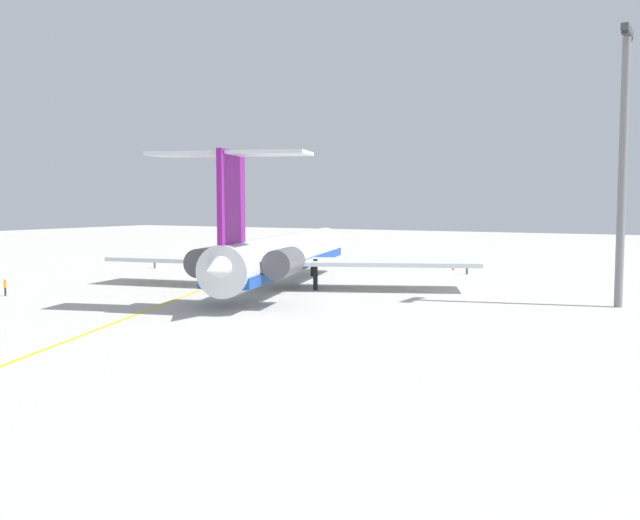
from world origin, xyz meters
name	(u,v)px	position (x,y,z in m)	size (l,w,h in m)	color
ground	(239,288)	(0.00, 0.00, 0.00)	(304.61, 304.61, 0.00)	#B7B5AD
main_jetliner	(283,255)	(-1.15, 4.83, 3.59)	(44.28, 39.72, 13.16)	silver
ground_crew_near_nose	(199,259)	(-17.25, -18.83, 1.16)	(0.44, 0.29, 1.83)	black
ground_crew_near_tail	(467,265)	(-25.20, 16.78, 1.14)	(0.34, 0.36, 1.81)	black
ground_crew_portside	(5,285)	(16.35, -15.73, 1.06)	(0.40, 0.27, 1.68)	black
ground_crew_starboard	(155,260)	(-12.78, -22.99, 1.10)	(0.37, 0.30, 1.74)	black
safety_cone_nose	(453,268)	(-30.11, 13.40, 0.28)	(0.40, 0.40, 0.55)	#EA590F
taxiway_centreline	(219,283)	(-2.37, -4.36, 0.00)	(100.89, 0.36, 0.01)	gold
light_mast	(623,155)	(-4.22, 36.73, 12.96)	(4.00, 0.70, 23.52)	slate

